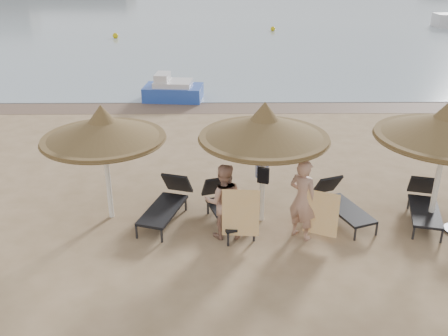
{
  "coord_description": "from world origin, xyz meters",
  "views": [
    {
      "loc": [
        -0.47,
        -9.06,
        5.69
      ],
      "look_at": [
        -0.37,
        1.2,
        1.11
      ],
      "focal_mm": 40.0,
      "sensor_mm": 36.0,
      "label": 1
    }
  ],
  "objects_px": {
    "person_right": "(303,193)",
    "pedal_boat": "(172,90)",
    "lounger_far_left": "(167,202)",
    "palapa_center": "(264,128)",
    "lounger_near_left": "(225,205)",
    "lounger_near_right": "(341,203)",
    "palapa_right": "(448,127)",
    "lounger_far_right": "(424,204)",
    "person_left": "(223,195)",
    "palapa_left": "(103,129)"
  },
  "relations": [
    {
      "from": "lounger_near_left",
      "to": "lounger_far_right",
      "type": "distance_m",
      "value": 4.5
    },
    {
      "from": "palapa_right",
      "to": "lounger_near_right",
      "type": "xyz_separation_m",
      "value": [
        -1.91,
        0.39,
        -1.95
      ]
    },
    {
      "from": "person_right",
      "to": "lounger_near_left",
      "type": "bearing_deg",
      "value": 18.54
    },
    {
      "from": "lounger_near_right",
      "to": "lounger_far_right",
      "type": "xyz_separation_m",
      "value": [
        1.87,
        -0.08,
        0.01
      ]
    },
    {
      "from": "lounger_near_left",
      "to": "pedal_boat",
      "type": "bearing_deg",
      "value": 83.6
    },
    {
      "from": "palapa_left",
      "to": "lounger_near_right",
      "type": "bearing_deg",
      "value": -0.67
    },
    {
      "from": "lounger_far_left",
      "to": "palapa_center",
      "type": "bearing_deg",
      "value": 12.94
    },
    {
      "from": "palapa_center",
      "to": "palapa_right",
      "type": "xyz_separation_m",
      "value": [
        3.73,
        -0.27,
        0.11
      ]
    },
    {
      "from": "lounger_near_right",
      "to": "person_right",
      "type": "bearing_deg",
      "value": -161.62
    },
    {
      "from": "palapa_right",
      "to": "lounger_near_left",
      "type": "bearing_deg",
      "value": 176.7
    },
    {
      "from": "lounger_near_left",
      "to": "lounger_far_right",
      "type": "xyz_separation_m",
      "value": [
        4.5,
        0.04,
        -0.01
      ]
    },
    {
      "from": "person_right",
      "to": "pedal_boat",
      "type": "height_order",
      "value": "person_right"
    },
    {
      "from": "palapa_center",
      "to": "lounger_far_left",
      "type": "distance_m",
      "value": 2.81
    },
    {
      "from": "palapa_left",
      "to": "person_right",
      "type": "relative_size",
      "value": 1.3
    },
    {
      "from": "lounger_near_left",
      "to": "lounger_far_right",
      "type": "height_order",
      "value": "lounger_near_left"
    },
    {
      "from": "lounger_far_right",
      "to": "person_left",
      "type": "height_order",
      "value": "person_left"
    },
    {
      "from": "lounger_far_right",
      "to": "person_right",
      "type": "height_order",
      "value": "person_right"
    },
    {
      "from": "palapa_right",
      "to": "pedal_boat",
      "type": "bearing_deg",
      "value": 123.27
    },
    {
      "from": "palapa_center",
      "to": "lounger_near_right",
      "type": "distance_m",
      "value": 2.59
    },
    {
      "from": "lounger_near_left",
      "to": "person_right",
      "type": "bearing_deg",
      "value": -42.11
    },
    {
      "from": "palapa_center",
      "to": "pedal_boat",
      "type": "height_order",
      "value": "palapa_center"
    },
    {
      "from": "person_right",
      "to": "pedal_boat",
      "type": "bearing_deg",
      "value": -28.36
    },
    {
      "from": "person_right",
      "to": "pedal_boat",
      "type": "distance_m",
      "value": 11.05
    },
    {
      "from": "lounger_far_right",
      "to": "palapa_right",
      "type": "bearing_deg",
      "value": -66.27
    },
    {
      "from": "lounger_far_left",
      "to": "pedal_boat",
      "type": "xyz_separation_m",
      "value": [
        -0.69,
        9.56,
        0.01
      ]
    },
    {
      "from": "palapa_right",
      "to": "lounger_far_left",
      "type": "xyz_separation_m",
      "value": [
        -5.86,
        0.42,
        -1.93
      ]
    },
    {
      "from": "palapa_right",
      "to": "lounger_far_right",
      "type": "distance_m",
      "value": 1.97
    },
    {
      "from": "pedal_boat",
      "to": "lounger_far_right",
      "type": "bearing_deg",
      "value": -50.73
    },
    {
      "from": "palapa_right",
      "to": "person_left",
      "type": "xyz_separation_m",
      "value": [
        -4.59,
        -0.39,
        -1.35
      ]
    },
    {
      "from": "lounger_near_left",
      "to": "lounger_near_right",
      "type": "height_order",
      "value": "lounger_near_left"
    },
    {
      "from": "palapa_center",
      "to": "lounger_far_right",
      "type": "bearing_deg",
      "value": 0.56
    },
    {
      "from": "lounger_near_right",
      "to": "person_right",
      "type": "distance_m",
      "value": 1.49
    },
    {
      "from": "lounger_near_right",
      "to": "person_left",
      "type": "bearing_deg",
      "value": 175.54
    },
    {
      "from": "palapa_right",
      "to": "person_left",
      "type": "relative_size",
      "value": 1.53
    },
    {
      "from": "lounger_near_left",
      "to": "person_left",
      "type": "distance_m",
      "value": 0.88
    },
    {
      "from": "lounger_far_left",
      "to": "lounger_near_left",
      "type": "bearing_deg",
      "value": 10.17
    },
    {
      "from": "lounger_far_left",
      "to": "person_right",
      "type": "xyz_separation_m",
      "value": [
        2.91,
        -0.87,
        0.65
      ]
    },
    {
      "from": "lounger_far_left",
      "to": "person_left",
      "type": "height_order",
      "value": "person_left"
    },
    {
      "from": "lounger_near_left",
      "to": "palapa_right",
      "type": "bearing_deg",
      "value": -21.37
    },
    {
      "from": "lounger_near_left",
      "to": "pedal_boat",
      "type": "relative_size",
      "value": 0.83
    },
    {
      "from": "lounger_far_left",
      "to": "lounger_near_right",
      "type": "xyz_separation_m",
      "value": [
        3.94,
        -0.03,
        -0.02
      ]
    },
    {
      "from": "lounger_far_left",
      "to": "pedal_boat",
      "type": "height_order",
      "value": "pedal_boat"
    },
    {
      "from": "palapa_right",
      "to": "pedal_boat",
      "type": "relative_size",
      "value": 1.22
    },
    {
      "from": "palapa_left",
      "to": "lounger_near_left",
      "type": "height_order",
      "value": "palapa_left"
    },
    {
      "from": "lounger_near_right",
      "to": "person_left",
      "type": "relative_size",
      "value": 0.99
    },
    {
      "from": "palapa_left",
      "to": "lounger_far_right",
      "type": "xyz_separation_m",
      "value": [
        7.1,
        -0.15,
        -1.75
      ]
    },
    {
      "from": "palapa_center",
      "to": "palapa_left",
      "type": "bearing_deg",
      "value": 176.96
    },
    {
      "from": "lounger_far_right",
      "to": "pedal_boat",
      "type": "distance_m",
      "value": 11.65
    },
    {
      "from": "lounger_far_right",
      "to": "person_left",
      "type": "xyz_separation_m",
      "value": [
        -4.55,
        -0.7,
        0.59
      ]
    },
    {
      "from": "lounger_far_left",
      "to": "pedal_boat",
      "type": "distance_m",
      "value": 9.58
    }
  ]
}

